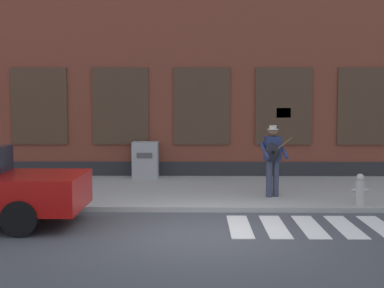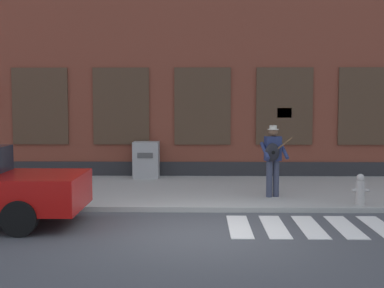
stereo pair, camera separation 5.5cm
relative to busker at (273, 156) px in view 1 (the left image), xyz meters
The scene contains 7 objects.
ground_plane 3.74m from the busker, 118.35° to the right, with size 160.00×160.00×0.00m, color #424449.
sidewalk 2.30m from the busker, 145.73° to the left, with size 28.00×4.90×0.11m.
building_backdrop 6.71m from the busker, 106.85° to the left, with size 28.00×4.06×8.77m.
crosswalk 3.15m from the busker, 61.57° to the right, with size 5.20×1.90×0.01m.
busker is the anchor object (origin of this frame).
utility_box 4.66m from the busker, 137.08° to the left, with size 0.77×0.64×1.09m.
fire_hydrant 2.16m from the busker, 27.32° to the right, with size 0.38×0.20×0.70m.
Camera 1 is at (-0.07, -9.69, 2.46)m, focal length 50.00 mm.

